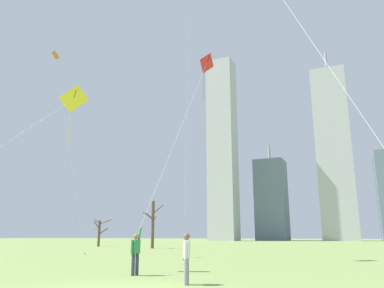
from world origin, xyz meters
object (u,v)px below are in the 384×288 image
object	(u,v)px
bare_tree_leftmost	(99,232)
distant_kite_high_overhead_orange	(59,81)
bystander_watching_nearby	(186,256)
bare_tree_center	(153,223)
kite_flyer_midfield_center_red	(165,175)

from	to	relation	value
bare_tree_leftmost	distant_kite_high_overhead_orange	bearing A→B (deg)	-61.19
bystander_watching_nearby	bare_tree_leftmost	distance (m)	46.08
bare_tree_center	kite_flyer_midfield_center_red	bearing A→B (deg)	-59.64
distant_kite_high_overhead_orange	bare_tree_leftmost	bearing A→B (deg)	118.81
distant_kite_high_overhead_orange	bare_tree_leftmost	distance (m)	30.18
bystander_watching_nearby	bare_tree_leftmost	bearing A→B (deg)	130.46
bare_tree_center	bystander_watching_nearby	bearing A→B (deg)	-58.84
kite_flyer_midfield_center_red	bare_tree_leftmost	xyz separation A→B (m)	(-26.63, 30.48, -2.32)
bare_tree_leftmost	kite_flyer_midfield_center_red	bearing A→B (deg)	-48.86
kite_flyer_midfield_center_red	bare_tree_leftmost	size ratio (longest dim) A/B	3.65
kite_flyer_midfield_center_red	bystander_watching_nearby	distance (m)	6.64
kite_flyer_midfield_center_red	bare_tree_leftmost	bearing A→B (deg)	131.14
bystander_watching_nearby	kite_flyer_midfield_center_red	bearing A→B (deg)	125.55
bare_tree_center	distant_kite_high_overhead_orange	bearing A→B (deg)	-83.51
distant_kite_high_overhead_orange	bare_tree_leftmost	size ratio (longest dim) A/B	4.17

